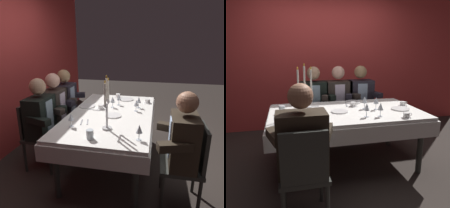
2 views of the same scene
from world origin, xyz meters
The scene contains 23 objects.
ground_plane centered at (0.00, 0.00, 0.00)m, with size 12.00×12.00×0.00m, color #2E2722.
dining_table centered at (0.00, 0.00, 0.62)m, with size 1.94×1.14×0.74m.
candelabra centered at (-0.51, -0.07, 0.99)m, with size 0.19×0.11×0.61m.
dinner_plate_0 centered at (0.22, 0.41, 0.75)m, with size 0.24×0.24×0.01m, color white.
dinner_plate_1 centered at (-0.09, -0.05, 0.75)m, with size 0.22×0.22×0.01m, color white.
dinner_plate_2 centered at (0.71, -0.10, 0.75)m, with size 0.24×0.24×0.01m, color white.
wine_glass_0 centered at (0.26, 0.03, 0.85)m, with size 0.07×0.07×0.16m.
wine_glass_1 centered at (-0.71, -0.44, 0.85)m, with size 0.07×0.07×0.16m.
wine_glass_2 centered at (0.16, -0.32, 0.86)m, with size 0.07×0.07×0.16m.
wine_glass_3 centered at (-0.53, 0.35, 0.85)m, with size 0.07×0.07×0.16m.
wine_glass_4 centered at (0.32, -0.34, 0.85)m, with size 0.07×0.07×0.16m.
wine_glass_5 centered at (0.40, -0.04, 0.85)m, with size 0.07×0.07×0.16m.
water_tumbler_0 centered at (-0.79, 0.05, 0.79)m, with size 0.08×0.08×0.10m, color silver.
coffee_cup_0 centered at (0.60, -0.46, 0.77)m, with size 0.13×0.12×0.06m.
coffee_cup_1 centered at (0.16, 0.18, 0.77)m, with size 0.13×0.12×0.06m.
coffee_cup_2 centered at (0.83, 0.06, 0.77)m, with size 0.13×0.12×0.06m.
fork_0 centered at (-0.39, 0.28, 0.74)m, with size 0.17×0.02×0.01m, color #B7B7BC.
fork_1 centered at (-0.37, 0.21, 0.74)m, with size 0.17×0.02×0.01m, color #B7B7BC.
knife_2 centered at (0.08, 0.26, 0.74)m, with size 0.19×0.02×0.01m, color #B7B7BC.
seated_diner_0 centered at (-0.62, -0.89, 0.74)m, with size 0.63×0.48×1.24m.
seated_diner_1 centered at (-0.29, 0.89, 0.74)m, with size 0.63×0.48×1.24m.
seated_diner_2 centered at (0.11, 0.89, 0.74)m, with size 0.63×0.48×1.24m.
seated_diner_3 centered at (0.49, 0.89, 0.74)m, with size 0.63×0.48×1.24m.
Camera 1 is at (-2.67, -0.58, 1.72)m, focal length 34.30 mm.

